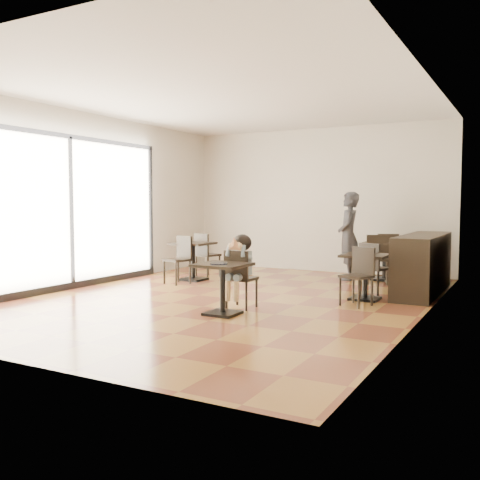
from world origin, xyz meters
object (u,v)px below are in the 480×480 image
Objects in this scene: adult_patron at (348,236)px; chair_mid_b at (356,277)px; cafe_table_left at (193,261)px; cafe_table_back at (384,261)px; chair_left_a at (208,255)px; chair_back_b at (378,260)px; cafe_table_mid at (365,277)px; chair_left_b at (177,260)px; child at (242,271)px; chair_back_a at (387,256)px; child_table at (223,289)px; child_chair at (242,279)px; chair_mid_a at (375,269)px.

chair_mid_b is (0.92, -2.58, -0.44)m from adult_patron.
chair_mid_b is at bearing -16.11° from cafe_table_left.
cafe_table_back is 0.85× the size of chair_left_a.
chair_mid_b is 0.95× the size of chair_back_b.
cafe_table_left is 0.82× the size of chair_back_b.
cafe_table_mid is 3.62m from cafe_table_left.
cafe_table_mid is at bearing 15.45° from chair_left_b.
chair_back_b is (-0.25, 1.78, 0.10)m from cafe_table_mid.
child is 2.07m from cafe_table_mid.
chair_back_a is (1.16, 4.08, -0.08)m from child.
child is 3.35m from chair_left_a.
child is 1.40× the size of cafe_table_back.
chair_back_a is at bearing 114.06° from chair_mid_b.
child reaches higher than cafe_table_back.
child_table is at bearing 139.56° from chair_left_a.
child_table is at bearing -122.65° from chair_back_b.
adult_patron reaches higher than child_chair.
child is 3.48m from chair_back_b.
cafe_table_left is at bearing -151.12° from cafe_table_back.
adult_patron is 3.13m from cafe_table_left.
chair_mid_a is at bearing -81.42° from cafe_table_back.
child_table is at bearing -49.52° from cafe_table_left.
child_chair is 0.93× the size of chair_back_a.
child_chair is 3.35m from chair_left_a.
chair_left_b is at bearing 22.54° from chair_back_a.
adult_patron is 0.87m from cafe_table_back.
cafe_table_left is (-2.17, 2.55, 0.02)m from child_table.
child_table is 4.78m from chair_back_a.
child_chair is 1.13× the size of cafe_table_left.
adult_patron is at bearing 128.76° from chair_mid_b.
adult_patron is at bearing 81.78° from child.
child_table is 0.66× the size of child.
child_chair is 0.98× the size of chair_mid_a.
cafe_table_back is 2.89m from chair_mid_b.
chair_mid_a is (0.92, -1.48, -0.44)m from adult_patron.
child_table is 0.94× the size of cafe_table_left.
child_chair is 1.72m from chair_mid_b.
adult_patron is 0.95m from chair_back_a.
adult_patron is at bearing 24.37° from chair_back_a.
chair_back_a reaches higher than child_table.
chair_back_a is (1.16, 4.63, 0.11)m from child_table.
chair_back_a is at bearing 90.00° from cafe_table_back.
chair_back_a is (3.33, 2.64, 0.01)m from chair_left_b.
adult_patron is 1.94× the size of chair_left_a.
adult_patron is 3.43m from chair_left_b.
child_table is 0.98× the size of cafe_table_mid.
child_table is at bearing 80.41° from chair_mid_a.
cafe_table_mid is (1.41, 2.06, 0.01)m from child_table.
chair_back_b is at bearing 43.37° from chair_left_b.
cafe_table_left is 0.86× the size of chair_mid_b.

